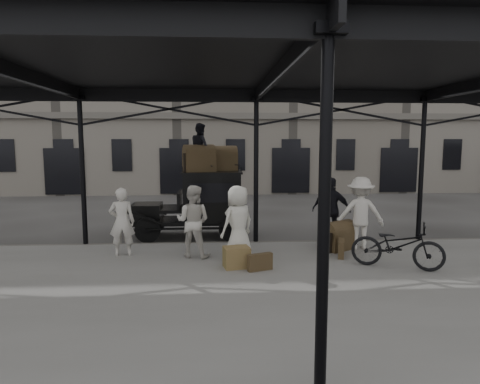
% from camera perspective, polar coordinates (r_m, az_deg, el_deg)
% --- Properties ---
extents(ground, '(120.00, 120.00, 0.00)m').
position_cam_1_polar(ground, '(11.02, 3.13, -9.82)').
color(ground, '#383533').
rests_on(ground, ground).
extents(platform, '(28.00, 8.00, 0.15)m').
position_cam_1_polar(platform, '(9.11, 4.62, -13.01)').
color(platform, slate).
rests_on(platform, ground).
extents(canopy, '(22.50, 9.00, 4.74)m').
position_cam_1_polar(canopy, '(8.95, 4.65, 16.03)').
color(canopy, black).
rests_on(canopy, ground).
extents(building_frontage, '(64.00, 8.00, 14.00)m').
position_cam_1_polar(building_frontage, '(28.75, -1.04, 14.66)').
color(building_frontage, slate).
rests_on(building_frontage, ground).
extents(taxi, '(3.65, 1.55, 2.18)m').
position_cam_1_polar(taxi, '(13.97, -5.04, -1.18)').
color(taxi, black).
rests_on(taxi, ground).
extents(porter_left, '(0.70, 0.51, 1.80)m').
position_cam_1_polar(porter_left, '(11.61, -15.47, -3.85)').
color(porter_left, beige).
rests_on(porter_left, platform).
extents(porter_midleft, '(1.08, 0.94, 1.88)m').
position_cam_1_polar(porter_midleft, '(11.15, -6.30, -3.89)').
color(porter_midleft, beige).
rests_on(porter_midleft, platform).
extents(porter_centre, '(1.10, 1.03, 1.89)m').
position_cam_1_polar(porter_centre, '(10.83, -0.28, -4.13)').
color(porter_centre, silver).
rests_on(porter_centre, platform).
extents(porter_official, '(1.23, 0.90, 1.93)m').
position_cam_1_polar(porter_official, '(12.92, 12.09, -2.37)').
color(porter_official, black).
rests_on(porter_official, platform).
extents(porter_right, '(1.41, 0.95, 2.01)m').
position_cam_1_polar(porter_right, '(12.36, 15.74, -2.71)').
color(porter_right, silver).
rests_on(porter_right, platform).
extents(bicycle, '(2.23, 1.55, 1.11)m').
position_cam_1_polar(bicycle, '(10.85, 20.24, -6.67)').
color(bicycle, black).
rests_on(bicycle, platform).
extents(porter_roof, '(0.77, 0.88, 1.52)m').
position_cam_1_polar(porter_roof, '(13.73, -5.26, 5.97)').
color(porter_roof, black).
rests_on(porter_roof, taxi).
extents(steamer_trunk_roof_near, '(1.09, 0.84, 0.71)m').
position_cam_1_polar(steamer_trunk_roof_near, '(13.59, -5.47, 4.23)').
color(steamer_trunk_roof_near, '#483A21').
rests_on(steamer_trunk_roof_near, taxi).
extents(steamer_trunk_roof_far, '(0.99, 0.71, 0.67)m').
position_cam_1_polar(steamer_trunk_roof_far, '(14.04, -2.34, 4.26)').
color(steamer_trunk_roof_far, '#483A21').
rests_on(steamer_trunk_roof_far, taxi).
extents(steamer_trunk_platform, '(1.06, 0.96, 0.67)m').
position_cam_1_polar(steamer_trunk_platform, '(12.25, 13.00, -5.93)').
color(steamer_trunk_platform, '#483A21').
rests_on(steamer_trunk_platform, platform).
extents(wicker_hamper, '(0.67, 0.55, 0.50)m').
position_cam_1_polar(wicker_hamper, '(10.31, -0.46, -8.69)').
color(wicker_hamper, olive).
rests_on(wicker_hamper, platform).
extents(suitcase_upright, '(0.32, 0.62, 0.45)m').
position_cam_1_polar(suitcase_upright, '(11.53, 13.34, -7.31)').
color(suitcase_upright, '#483A21').
rests_on(suitcase_upright, platform).
extents(suitcase_flat, '(0.61, 0.35, 0.40)m').
position_cam_1_polar(suitcase_flat, '(10.11, 2.68, -9.31)').
color(suitcase_flat, '#483A21').
rests_on(suitcase_flat, platform).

